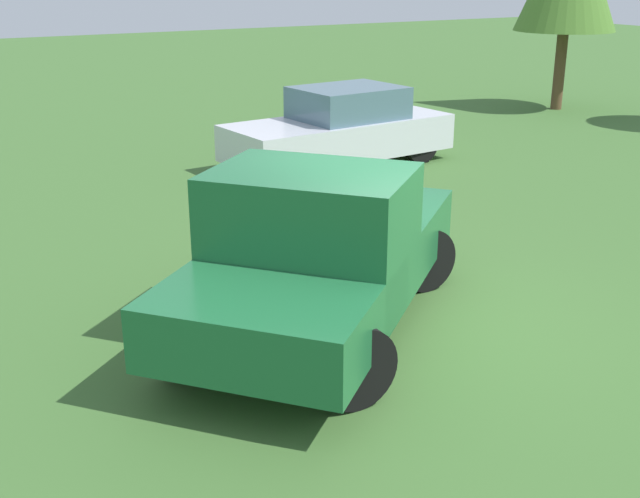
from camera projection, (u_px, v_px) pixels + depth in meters
The scene contains 3 objects.
ground_plane at pixel (402, 322), 8.75m from camera, with size 80.00×80.00×0.00m, color #3D662D.
pickup_truck at pixel (316, 250), 8.20m from camera, with size 4.67×4.38×1.81m.
sedan_near at pixel (341, 129), 15.38m from camera, with size 4.60×2.12×1.50m.
Camera 1 is at (4.81, 6.42, 3.70)m, focal length 44.70 mm.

